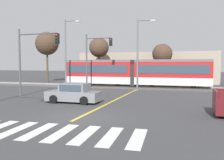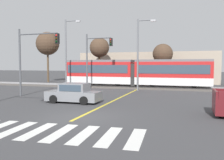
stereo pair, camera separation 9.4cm
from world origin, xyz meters
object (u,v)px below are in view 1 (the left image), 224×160
at_px(light_rail_tram, 134,72).
at_px(bare_tree_far_west, 47,44).
at_px(traffic_light_far_left, 95,54).
at_px(bare_tree_east, 162,54).
at_px(street_lamp_west, 67,50).
at_px(traffic_light_mid_left, 32,52).
at_px(bare_tree_west, 99,48).
at_px(sedan_crossing, 74,94).
at_px(street_lamp_centre, 139,50).

bearing_deg(light_rail_tram, bare_tree_far_west, 160.75).
distance_m(traffic_light_far_left, bare_tree_east, 12.00).
bearing_deg(light_rail_tram, traffic_light_far_left, -135.16).
relative_size(street_lamp_west, bare_tree_far_west, 1.00).
height_order(traffic_light_mid_left, bare_tree_west, bare_tree_west).
relative_size(sedan_crossing, traffic_light_mid_left, 0.67).
height_order(light_rail_tram, traffic_light_far_left, traffic_light_far_left).
relative_size(traffic_light_far_left, street_lamp_centre, 0.81).
bearing_deg(traffic_light_mid_left, bare_tree_west, 88.23).
bearing_deg(bare_tree_west, street_lamp_west, -99.62).
height_order(traffic_light_far_left, bare_tree_far_west, bare_tree_far_west).
height_order(street_lamp_west, bare_tree_far_west, bare_tree_far_west).
distance_m(light_rail_tram, traffic_light_mid_left, 13.46).
height_order(light_rail_tram, traffic_light_mid_left, traffic_light_mid_left).
bearing_deg(bare_tree_far_west, traffic_light_far_left, -37.54).
bearing_deg(traffic_light_mid_left, street_lamp_west, 95.90).
bearing_deg(traffic_light_far_left, bare_tree_far_west, 142.46).
bearing_deg(traffic_light_mid_left, sedan_crossing, -20.94).
bearing_deg(traffic_light_far_left, traffic_light_mid_left, -113.62).
distance_m(sedan_crossing, bare_tree_west, 19.20).
bearing_deg(bare_tree_west, light_rail_tram, -35.89).
distance_m(light_rail_tram, traffic_light_far_left, 5.95).
bearing_deg(light_rail_tram, sedan_crossing, -98.59).
xyz_separation_m(street_lamp_centre, bare_tree_east, (1.66, 9.23, -0.06)).
bearing_deg(bare_tree_east, light_rail_tram, -116.05).
relative_size(sedan_crossing, bare_tree_far_west, 0.49).
relative_size(traffic_light_far_left, street_lamp_west, 0.77).
height_order(sedan_crossing, street_lamp_centre, street_lamp_centre).
bearing_deg(sedan_crossing, bare_tree_west, 104.45).
bearing_deg(light_rail_tram, street_lamp_centre, -68.99).
xyz_separation_m(traffic_light_far_left, traffic_light_mid_left, (-3.20, -7.33, -0.12)).
distance_m(traffic_light_far_left, bare_tree_far_west, 16.00).
xyz_separation_m(traffic_light_mid_left, street_lamp_centre, (8.38, 7.96, 0.48)).
bearing_deg(traffic_light_far_left, street_lamp_centre, 6.95).
height_order(traffic_light_far_left, traffic_light_mid_left, traffic_light_far_left).
height_order(light_rail_tram, street_lamp_west, street_lamp_west).
height_order(bare_tree_west, bare_tree_east, bare_tree_west).
bearing_deg(street_lamp_centre, sedan_crossing, -108.12).
bearing_deg(light_rail_tram, street_lamp_west, -158.76).
height_order(sedan_crossing, bare_tree_east, bare_tree_east).
bearing_deg(bare_tree_far_west, light_rail_tram, -19.25).
height_order(street_lamp_west, bare_tree_east, street_lamp_west).
xyz_separation_m(traffic_light_mid_left, bare_tree_east, (10.04, 17.19, 0.42)).
xyz_separation_m(street_lamp_west, bare_tree_far_west, (-8.51, 8.85, 1.73)).
height_order(sedan_crossing, bare_tree_far_west, bare_tree_far_west).
relative_size(light_rail_tram, street_lamp_west, 2.16).
bearing_deg(bare_tree_west, bare_tree_far_west, 174.45).
bearing_deg(bare_tree_far_west, bare_tree_east, 0.63).
distance_m(street_lamp_west, bare_tree_far_west, 12.40).
height_order(light_rail_tram, bare_tree_west, bare_tree_west).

